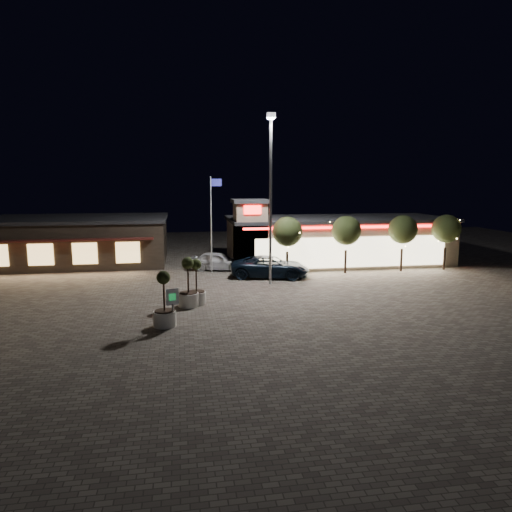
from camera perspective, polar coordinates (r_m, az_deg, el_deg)
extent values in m
plane|color=#71685B|center=(26.25, 0.91, -7.47)|extent=(90.00, 90.00, 0.00)
cube|color=tan|center=(43.60, 10.08, 1.80)|extent=(20.00, 8.00, 4.00)
cube|color=#262628|center=(43.38, 10.17, 4.62)|extent=(20.40, 8.40, 0.30)
cube|color=beige|center=(39.90, 12.01, 0.48)|extent=(17.00, 0.12, 2.60)
cube|color=red|center=(39.61, 12.13, 3.55)|extent=(19.00, 0.10, 0.18)
cube|color=tan|center=(38.75, -0.74, 2.36)|extent=(2.60, 2.60, 5.80)
cube|color=#262628|center=(38.50, -0.75, 6.88)|extent=(3.00, 3.00, 0.30)
cube|color=red|center=(37.20, -0.43, 5.79)|extent=(1.40, 0.10, 0.70)
cube|color=#382D23|center=(46.04, -21.28, 1.70)|extent=(16.00, 10.00, 4.00)
cube|color=#262628|center=(45.83, -21.44, 4.37)|extent=(16.40, 10.40, 0.30)
cube|color=#591E19|center=(40.71, -22.86, 1.83)|extent=(14.40, 0.80, 0.15)
cube|color=#FFCA72|center=(41.71, -25.32, 0.16)|extent=(2.00, 0.12, 1.80)
cube|color=#FFCA72|center=(40.89, -20.60, 0.29)|extent=(2.00, 0.12, 1.80)
cube|color=#FFCA72|center=(40.36, -15.72, 0.43)|extent=(2.00, 0.12, 1.80)
cylinder|color=gray|center=(33.41, 1.84, 6.59)|extent=(0.20, 0.20, 12.00)
cube|color=gray|center=(33.69, 1.89, 17.18)|extent=(0.60, 0.40, 0.35)
cube|color=white|center=(33.66, 1.89, 16.85)|extent=(0.45, 0.30, 0.08)
cylinder|color=white|center=(37.97, -5.62, 3.85)|extent=(0.10, 0.10, 8.00)
cube|color=navy|center=(37.84, -5.01, 9.15)|extent=(0.90, 0.04, 0.60)
cylinder|color=#332319|center=(37.32, 3.90, -0.93)|extent=(0.20, 0.20, 1.92)
sphere|color=#2D3819|center=(36.95, 3.95, 3.06)|extent=(2.42, 2.42, 2.42)
cylinder|color=#332319|center=(38.77, 11.11, -0.70)|extent=(0.20, 0.20, 1.92)
sphere|color=#2D3819|center=(38.41, 11.23, 3.14)|extent=(2.42, 2.42, 2.42)
cylinder|color=#332319|center=(40.79, 17.70, -0.48)|extent=(0.20, 0.20, 1.92)
sphere|color=#2D3819|center=(40.45, 17.88, 3.17)|extent=(2.42, 2.42, 2.42)
cylinder|color=#332319|center=(42.76, 22.48, -0.31)|extent=(0.20, 0.20, 1.92)
sphere|color=#2D3819|center=(42.44, 22.69, 3.17)|extent=(2.42, 2.42, 2.42)
imported|color=black|center=(36.39, 1.80, -1.34)|extent=(6.69, 4.30, 1.72)
imported|color=silver|center=(39.43, -4.80, -0.62)|extent=(5.08, 3.08, 1.62)
cylinder|color=silver|center=(28.35, -8.42, -5.43)|extent=(1.25, 1.25, 0.83)
cylinder|color=black|center=(28.24, -8.44, -4.57)|extent=(1.08, 1.08, 0.06)
cylinder|color=#332319|center=(28.03, -8.49, -2.65)|extent=(0.10, 0.10, 1.87)
sphere|color=#2D3819|center=(27.86, -8.53, -0.88)|extent=(0.73, 0.73, 0.73)
cylinder|color=silver|center=(24.78, -11.33, -7.69)|extent=(1.21, 1.21, 0.81)
cylinder|color=black|center=(24.66, -11.36, -6.75)|extent=(1.05, 1.05, 0.06)
cylinder|color=#332319|center=(24.42, -11.43, -4.63)|extent=(0.10, 0.10, 1.82)
sphere|color=#2D3819|center=(24.23, -11.50, -2.65)|extent=(0.71, 0.71, 0.71)
cylinder|color=silver|center=(28.80, -7.43, -5.22)|extent=(1.17, 1.17, 0.78)
cylinder|color=black|center=(28.71, -7.44, -4.43)|extent=(1.01, 1.01, 0.06)
cylinder|color=#332319|center=(28.51, -7.48, -2.67)|extent=(0.10, 0.10, 1.75)
sphere|color=#2D3819|center=(28.35, -7.52, -1.03)|extent=(0.68, 0.68, 0.68)
cylinder|color=gray|center=(24.57, -10.34, -7.28)|extent=(0.08, 0.08, 1.25)
cube|color=white|center=(24.31, -10.41, -5.05)|extent=(0.67, 0.25, 0.88)
cube|color=green|center=(24.27, -10.41, -5.07)|extent=(0.35, 0.12, 0.36)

